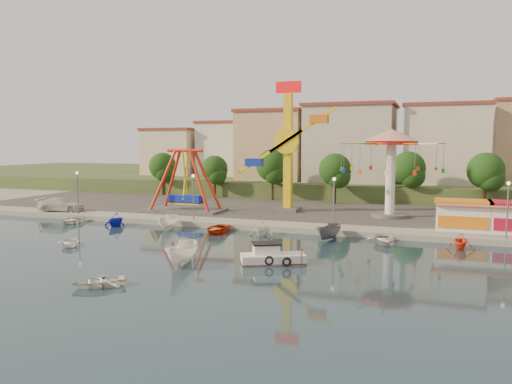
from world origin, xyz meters
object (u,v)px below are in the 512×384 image
at_px(rowboat_a, 70,243).
at_px(skiff, 182,253).
at_px(kamikaze_tower, 291,151).
at_px(pirate_ship_ride, 185,182).
at_px(wave_swinger, 391,153).
at_px(cabin_motorboat, 271,257).
at_px(van, 61,205).

height_order(rowboat_a, skiff, skiff).
height_order(kamikaze_tower, skiff, kamikaze_tower).
height_order(pirate_ship_ride, wave_swinger, wave_swinger).
bearing_deg(pirate_ship_ride, kamikaze_tower, 17.32).
height_order(cabin_motorboat, skiff, skiff).
bearing_deg(kamikaze_tower, cabin_motorboat, -77.46).
bearing_deg(cabin_motorboat, kamikaze_tower, 75.08).
distance_m(kamikaze_tower, wave_swinger, 12.36).
bearing_deg(rowboat_a, wave_swinger, 7.18).
xyz_separation_m(rowboat_a, van, (-14.23, 15.25, 1.13)).
xyz_separation_m(pirate_ship_ride, wave_swinger, (25.27, 3.58, 3.80)).
xyz_separation_m(rowboat_a, skiff, (13.01, -2.78, 0.57)).
distance_m(kamikaze_tower, rowboat_a, 29.51).
height_order(wave_swinger, skiff, wave_swinger).
relative_size(cabin_motorboat, rowboat_a, 1.66).
xyz_separation_m(cabin_motorboat, rowboat_a, (-19.34, 0.00, -0.14)).
xyz_separation_m(pirate_ship_ride, kamikaze_tower, (12.92, 4.03, 3.97)).
distance_m(cabin_motorboat, van, 36.88).
bearing_deg(kamikaze_tower, pirate_ship_ride, -162.68).
xyz_separation_m(wave_swinger, van, (-40.40, -9.10, -6.74)).
xyz_separation_m(kamikaze_tower, rowboat_a, (-13.82, -24.80, -8.04)).
bearing_deg(van, rowboat_a, -150.76).
bearing_deg(skiff, pirate_ship_ride, 111.34).
relative_size(pirate_ship_ride, rowboat_a, 3.16).
bearing_deg(pirate_ship_ride, rowboat_a, -92.48).
bearing_deg(wave_swinger, rowboat_a, -137.06).
height_order(skiff, van, van).
bearing_deg(van, kamikaze_tower, -84.96).
xyz_separation_m(kamikaze_tower, van, (-28.05, -9.55, -6.91)).
bearing_deg(kamikaze_tower, rowboat_a, -119.12).
relative_size(wave_swinger, cabin_motorboat, 2.21).
relative_size(kamikaze_tower, cabin_motorboat, 3.14).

